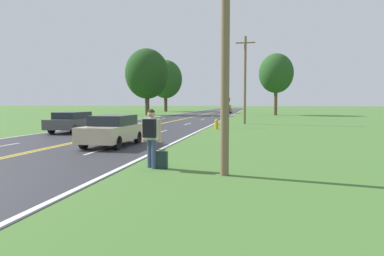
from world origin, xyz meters
TOP-DOWN VIEW (x-y plane):
  - hitchhiker_person at (5.84, 4.06)m, footprint 0.61×0.44m
  - suitcase at (6.14, 4.08)m, footprint 0.40×0.17m
  - fire_hydrant at (5.93, 19.87)m, footprint 0.44×0.28m
  - traffic_sign at (6.53, 21.69)m, footprint 0.60×0.10m
  - utility_pole_foreground at (8.12, 3.48)m, footprint 1.80×0.24m
  - utility_pole_midground at (7.77, 26.68)m, footprint 1.80×0.24m
  - tree_left_verge at (-11.57, 69.22)m, footprint 7.47×7.47m
  - tree_behind_sign at (-8.55, 47.00)m, footprint 6.96×6.96m
  - tree_mid_treeline at (11.77, 50.80)m, footprint 5.47×5.47m
  - car_champagne_sedan_nearest at (2.41, 8.95)m, footprint 1.79×3.95m
  - car_dark_grey_sedan_approaching at (-3.31, 15.45)m, footprint 1.88×4.90m
  - car_maroon_hatchback_mid_near at (3.12, 59.70)m, footprint 1.72×4.21m

SIDE VIEW (x-z plane):
  - suitcase at x=6.14m, z-range -0.02..0.56m
  - fire_hydrant at x=5.93m, z-range 0.01..0.75m
  - car_dark_grey_sedan_approaching at x=-3.31m, z-range 0.05..1.42m
  - car_champagne_sedan_nearest at x=2.41m, z-range 0.03..1.44m
  - car_maroon_hatchback_mid_near at x=3.12m, z-range 0.04..1.61m
  - hitchhiker_person at x=5.84m, z-range 0.20..2.01m
  - traffic_sign at x=6.53m, z-range 0.64..3.18m
  - utility_pole_midground at x=7.77m, z-range 0.15..8.30m
  - utility_pole_foreground at x=8.12m, z-range 0.15..8.46m
  - tree_behind_sign at x=-8.55m, z-range 1.30..11.93m
  - tree_mid_treeline at x=11.77m, z-range 1.75..11.59m
  - tree_left_verge at x=-11.57m, z-range 1.48..13.07m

